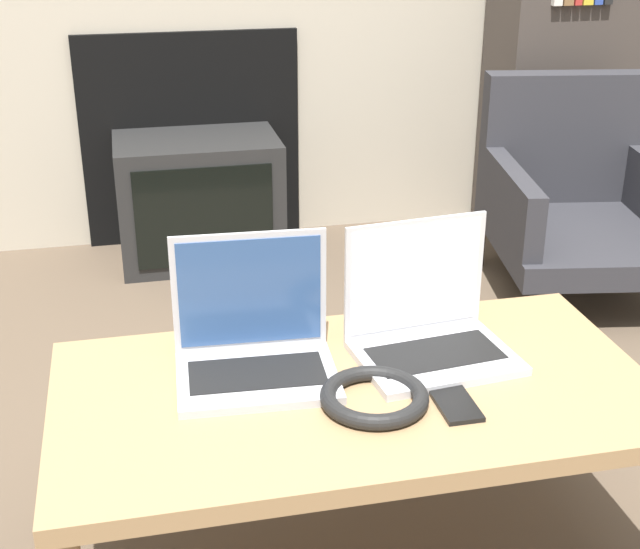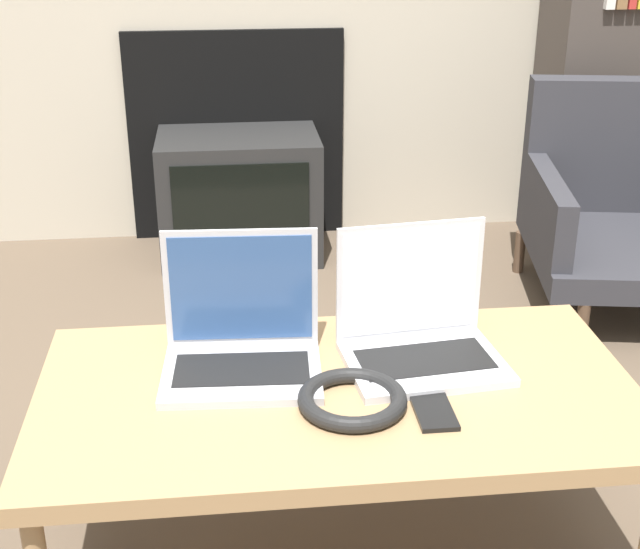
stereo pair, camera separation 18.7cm
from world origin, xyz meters
The scene contains 8 objects.
table centered at (0.00, 0.12, 0.35)m, with size 1.10×0.59×0.38m.
laptop_left centered at (-0.17, 0.22, 0.44)m, with size 0.31×0.24×0.25m.
laptop_right centered at (0.17, 0.22, 0.44)m, with size 0.32×0.25×0.25m.
headphones centered at (0.02, 0.05, 0.40)m, with size 0.19×0.19×0.03m.
phone centered at (0.15, 0.02, 0.39)m, with size 0.07×0.13×0.01m.
tv centered at (-0.14, 1.74, 0.22)m, with size 0.56×0.38×0.44m.
armchair centered at (1.05, 1.28, 0.31)m, with size 0.65×0.75×0.66m.
bookshelf centered at (1.40, 1.78, 0.78)m, with size 0.87×0.32×1.56m.
Camera 1 is at (-0.37, -1.25, 1.23)m, focal length 50.00 mm.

